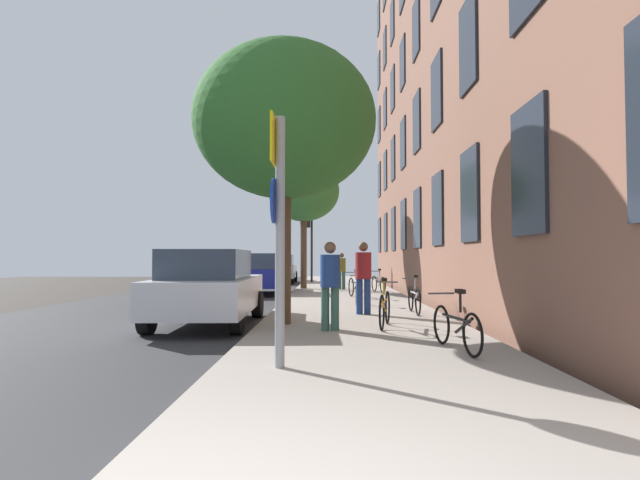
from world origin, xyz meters
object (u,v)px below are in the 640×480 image
bicycle_4 (355,287)px  bicycle_5 (378,283)px  traffic_light (310,234)px  car_0 (209,287)px  bicycle_2 (414,298)px  car_2 (280,269)px  sign_post (278,218)px  bicycle_1 (385,308)px  tree_far (304,192)px  pedestrian_1 (363,273)px  tree_near (285,122)px  bicycle_3 (357,292)px  car_1 (262,273)px  pedestrian_2 (342,268)px  pedestrian_0 (330,280)px  bicycle_0 (456,326)px

bicycle_4 → bicycle_5: (1.03, 2.40, -0.01)m
traffic_light → car_0: bearing=-95.3°
bicycle_2 → car_2: size_ratio=0.40×
sign_post → bicycle_1: size_ratio=1.92×
tree_far → pedestrian_1: 10.64m
bicycle_4 → pedestrian_1: 4.99m
sign_post → tree_near: bearing=93.9°
bicycle_3 → bicycle_4: bearing=88.4°
bicycle_5 → car_0: (-4.50, -8.56, 0.37)m
bicycle_3 → tree_near: bearing=-111.9°
bicycle_4 → pedestrian_1: bearing=-90.6°
car_2 → bicycle_4: bearing=-72.9°
bicycle_2 → tree_far: bearing=107.8°
bicycle_1 → car_1: car_1 is taller
pedestrian_1 → car_1: pedestrian_1 is taller
bicycle_3 → tree_far: bearing=104.5°
tree_near → car_0: bearing=162.6°
bicycle_1 → pedestrian_2: size_ratio=1.04×
car_2 → pedestrian_0: bearing=-81.8°
traffic_light → bicycle_0: 20.46m
bicycle_5 → pedestrian_2: bearing=123.8°
bicycle_2 → car_0: (-4.64, -1.37, 0.36)m
tree_far → car_2: 7.89m
bicycle_3 → car_2: size_ratio=0.39×
tree_near → pedestrian_1: size_ratio=3.35×
bicycle_0 → pedestrian_0: size_ratio=1.02×
car_0 → bicycle_3: bearing=47.9°
bicycle_2 → pedestrian_0: pedestrian_0 is taller
car_1 → bicycle_4: bearing=-41.3°
sign_post → tree_near: size_ratio=0.54×
pedestrian_1 → car_1: bearing=113.5°
tree_far → sign_post: bearing=-88.3°
bicycle_4 → car_2: car_2 is taller
bicycle_0 → car_1: (-4.52, 12.72, 0.37)m
pedestrian_1 → sign_post: bearing=-104.1°
traffic_light → pedestrian_2: bearing=-75.5°
sign_post → bicycle_3: bearing=80.2°
pedestrian_2 → car_0: (-3.14, -10.60, -0.16)m
traffic_light → car_1: size_ratio=0.93×
bicycle_0 → bicycle_1: bearing=107.7°
bicycle_5 → sign_post: bearing=-100.9°
bicycle_2 → car_1: size_ratio=0.40×
bicycle_0 → bicycle_4: (-0.97, 9.60, 0.02)m
bicycle_0 → bicycle_5: 12.00m
bicycle_1 → pedestrian_0: pedestrian_0 is taller
sign_post → tree_far: bearing=91.7°
traffic_light → pedestrian_1: traffic_light is taller
tree_near → car_0: (-1.68, 0.53, -3.43)m
traffic_light → car_0: traffic_light is taller
bicycle_3 → pedestrian_0: 5.36m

